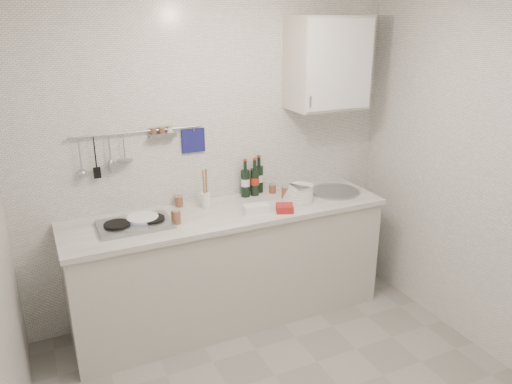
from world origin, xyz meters
TOP-DOWN VIEW (x-y plane):
  - back_wall at (0.00, 1.40)m, footprint 3.00×0.02m
  - wall_right at (1.50, 0.00)m, footprint 0.02×2.80m
  - counter at (0.01, 1.10)m, footprint 2.44×0.64m
  - wall_rail at (-0.60, 1.37)m, footprint 0.98×0.09m
  - wall_cabinet at (0.90, 1.22)m, footprint 0.60×0.38m
  - plate_stack_hob at (-0.64, 1.13)m, footprint 0.25×0.24m
  - plate_stack_sink at (0.59, 1.06)m, footprint 0.26×0.25m
  - wine_bottles at (0.32, 1.34)m, footprint 0.22×0.13m
  - butter_dish at (0.17, 0.98)m, footprint 0.20×0.12m
  - strawberry_punnet at (0.37, 0.90)m, footprint 0.16×0.16m
  - utensil_crock at (-0.13, 1.24)m, footprint 0.07×0.07m
  - jar_a at (-0.31, 1.34)m, footprint 0.06×0.06m
  - jar_b at (0.48, 1.31)m, footprint 0.06×0.06m
  - jar_c at (0.52, 1.16)m, footprint 0.07×0.07m
  - jar_d at (-0.43, 1.03)m, footprint 0.07×0.07m

SIDE VIEW (x-z plane):
  - counter at x=0.01m, z-range -0.05..0.92m
  - plate_stack_hob at x=-0.64m, z-range 0.92..0.97m
  - strawberry_punnet at x=0.37m, z-range 0.92..0.97m
  - butter_dish at x=0.17m, z-range 0.92..0.98m
  - jar_b at x=0.48m, z-range 0.92..1.00m
  - jar_a at x=-0.31m, z-range 0.92..1.01m
  - jar_c at x=0.52m, z-range 0.92..1.02m
  - jar_d at x=-0.43m, z-range 0.92..1.03m
  - plate_stack_sink at x=0.59m, z-range 0.91..1.04m
  - utensil_crock at x=-0.13m, z-range 0.84..1.15m
  - wine_bottles at x=0.32m, z-range 0.92..1.23m
  - back_wall at x=0.00m, z-range 0.00..2.50m
  - wall_right at x=1.50m, z-range 0.00..2.50m
  - wall_rail at x=-0.60m, z-range 1.26..1.60m
  - wall_cabinet at x=0.90m, z-range 1.60..2.30m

